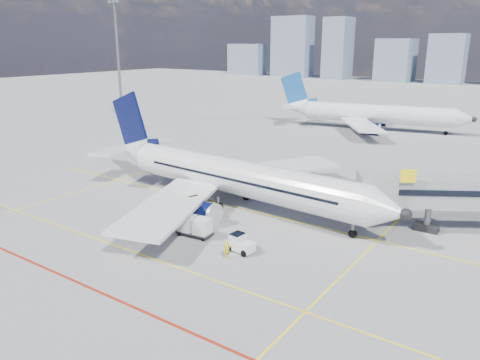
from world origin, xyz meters
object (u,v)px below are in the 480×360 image
Objects in this scene: baggage_tug at (240,243)px; ramp_worker at (227,249)px; cargo_dolly at (195,226)px; belt_loader at (175,203)px; second_aircraft at (369,114)px; main_aircraft at (228,176)px.

ramp_worker is at bearing -87.99° from baggage_tug.
belt_loader is (-6.35, 4.32, -0.33)m from cargo_dolly.
second_aircraft reaches higher than baggage_tug.
baggage_tug is at bearing -45.10° from main_aircraft.
ramp_worker is at bearing -11.35° from belt_loader.
main_aircraft reaches higher than ramp_worker.
second_aircraft is at bearing 107.57° from belt_loader.
main_aircraft is 6.21× the size of belt_loader.
cargo_dolly is at bearing -16.60° from belt_loader.
belt_loader is (-0.05, -57.83, -2.57)m from second_aircraft.
main_aircraft reaches higher than second_aircraft.
second_aircraft is 63.64m from baggage_tug.
main_aircraft is at bearing 68.42° from belt_loader.
belt_loader is (-11.63, 4.70, -0.09)m from baggage_tug.
second_aircraft is at bearing 90.46° from cargo_dolly.
baggage_tug is at bearing -4.38° from belt_loader.
baggage_tug is (7.96, -9.20, -2.47)m from main_aircraft.
second_aircraft is 62.51m from cargo_dolly.
ramp_worker is (11.50, -6.36, 0.12)m from belt_loader.
ramp_worker is (5.14, -2.04, -0.22)m from cargo_dolly.
belt_loader is (-3.67, -4.51, -2.57)m from main_aircraft.
cargo_dolly reaches higher than baggage_tug.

